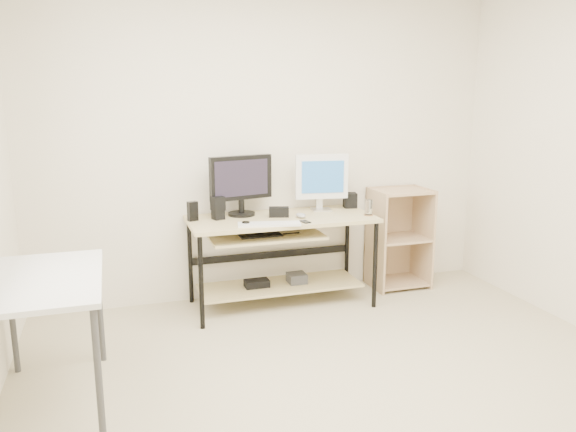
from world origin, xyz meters
The scene contains 16 objects.
room centered at (-0.14, 0.04, 1.32)m, with size 4.01×4.01×2.62m.
desk centered at (-0.03, 1.66, 0.54)m, with size 1.50×0.65×0.75m.
side_table centered at (-1.68, 0.60, 0.67)m, with size 0.60×1.00×0.75m.
shelf_unit centered at (1.15, 1.82, 0.45)m, with size 0.50×0.40×0.90m.
black_monitor centered at (-0.29, 1.82, 1.03)m, with size 0.53×0.22×0.49m.
white_imac centered at (0.40, 1.80, 1.03)m, with size 0.45×0.14×0.48m.
keyboard centered at (-0.17, 1.41, 0.76)m, with size 0.48×0.13×0.02m, color white.
mouse centered at (0.14, 1.59, 0.77)m, with size 0.07×0.11×0.04m, color #A9A9AD.
center_speaker centered at (-0.02, 1.67, 0.79)m, with size 0.16×0.07×0.08m, color black.
speaker_left centered at (-0.50, 1.73, 0.85)m, with size 0.11×0.11×0.18m.
speaker_right centered at (0.69, 1.84, 0.81)m, with size 0.11×0.11×0.13m, color black.
audio_controller centered at (-0.70, 1.74, 0.83)m, with size 0.08×0.05×0.15m, color black.
volume_puck centered at (-0.34, 1.47, 0.76)m, with size 0.06×0.06×0.03m, color black.
smartphone centered at (0.12, 1.43, 0.75)m, with size 0.05×0.10×0.01m, color black.
coaster centered at (0.70, 1.50, 0.75)m, with size 0.08×0.08×0.01m, color #9E7047.
drinking_glass centered at (0.70, 1.50, 0.82)m, with size 0.06×0.06×0.12m, color white.
Camera 1 is at (-1.30, -2.58, 1.74)m, focal length 35.00 mm.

